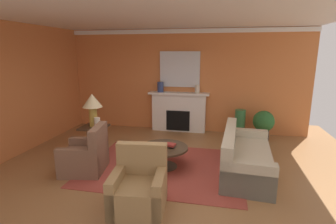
{
  "coord_description": "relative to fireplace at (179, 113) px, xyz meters",
  "views": [
    {
      "loc": [
        1.24,
        -4.7,
        2.35
      ],
      "look_at": [
        0.03,
        1.06,
        1.0
      ],
      "focal_mm": 27.92,
      "sensor_mm": 36.0,
      "label": 1
    }
  ],
  "objects": [
    {
      "name": "wall_fireplace",
      "position": [
        0.03,
        0.21,
        0.95
      ],
      "size": [
        7.32,
        0.12,
        3.02
      ],
      "primitive_type": "cube",
      "color": "#CC723D",
      "rests_on": "ground_plane"
    },
    {
      "name": "wall_window",
      "position": [
        -3.4,
        -2.58,
        0.95
      ],
      "size": [
        0.12,
        6.66,
        3.02
      ],
      "primitive_type": "cube",
      "color": "#CC723D",
      "rests_on": "ground_plane"
    },
    {
      "name": "vase_on_side_table",
      "position": [
        -1.42,
        -2.44,
        0.26
      ],
      "size": [
        0.13,
        0.13,
        0.24
      ],
      "primitive_type": "cylinder",
      "color": "beige",
      "rests_on": "side_table"
    },
    {
      "name": "fireplace",
      "position": [
        0.0,
        0.0,
        0.0
      ],
      "size": [
        1.8,
        0.35,
        1.19
      ],
      "color": "white",
      "rests_on": "ground_plane"
    },
    {
      "name": "vase_mantel_right",
      "position": [
        0.55,
        -0.05,
        0.74
      ],
      "size": [
        0.14,
        0.14,
        0.24
      ],
      "primitive_type": "cylinder",
      "color": "beige",
      "rests_on": "fireplace"
    },
    {
      "name": "book_art_folio",
      "position": [
        0.27,
        -2.64,
        -0.05
      ],
      "size": [
        0.24,
        0.21,
        0.04
      ],
      "primitive_type": "cube",
      "rotation": [
        0.0,
        0.0,
        -0.28
      ],
      "color": "maroon",
      "rests_on": "coffee_table"
    },
    {
      "name": "armchair_facing_fireplace",
      "position": [
        0.09,
        -4.12,
        -0.26
      ],
      "size": [
        0.88,
        0.88,
        0.95
      ],
      "color": "#9E7A4C",
      "rests_on": "ground_plane"
    },
    {
      "name": "potted_plant",
      "position": [
        2.38,
        -0.45,
        -0.07
      ],
      "size": [
        0.56,
        0.56,
        0.83
      ],
      "color": "#333333",
      "rests_on": "ground_plane"
    },
    {
      "name": "sofa",
      "position": [
        1.75,
        -2.51,
        -0.26
      ],
      "size": [
        1.04,
        2.15,
        0.85
      ],
      "color": "#BCB299",
      "rests_on": "ground_plane"
    },
    {
      "name": "book_red_cover",
      "position": [
        -0.02,
        -2.71,
        -0.09
      ],
      "size": [
        0.2,
        0.2,
        0.04
      ],
      "primitive_type": "cube",
      "rotation": [
        0.0,
        0.0,
        -0.05
      ],
      "color": "maroon",
      "rests_on": "coffee_table"
    },
    {
      "name": "mantel_mirror",
      "position": [
        0.0,
        0.12,
        1.3
      ],
      "size": [
        1.19,
        0.04,
        1.04
      ],
      "primitive_type": "cube",
      "color": "silver"
    },
    {
      "name": "armchair_near_window",
      "position": [
        -1.35,
        -3.14,
        -0.26
      ],
      "size": [
        0.93,
        0.93,
        0.95
      ],
      "color": "brown",
      "rests_on": "ground_plane"
    },
    {
      "name": "coffee_table",
      "position": [
        0.13,
        -2.63,
        -0.23
      ],
      "size": [
        1.0,
        1.0,
        0.45
      ],
      "color": "#3D2D1E",
      "rests_on": "ground_plane"
    },
    {
      "name": "area_rug",
      "position": [
        0.13,
        -2.63,
        -0.56
      ],
      "size": [
        3.19,
        2.48,
        0.01
      ],
      "primitive_type": "cube",
      "color": "#993D33",
      "rests_on": "ground_plane"
    },
    {
      "name": "crown_moulding",
      "position": [
        0.03,
        0.13,
        2.38
      ],
      "size": [
        7.32,
        0.08,
        0.12
      ],
      "primitive_type": "cube",
      "color": "white"
    },
    {
      "name": "vase_mantel_left",
      "position": [
        -0.55,
        -0.05,
        0.78
      ],
      "size": [
        0.18,
        0.18,
        0.3
      ],
      "primitive_type": "cylinder",
      "color": "navy",
      "rests_on": "fireplace"
    },
    {
      "name": "ground_plane",
      "position": [
        0.03,
        -2.88,
        -0.56
      ],
      "size": [
        8.74,
        8.74,
        0.0
      ],
      "primitive_type": "plane",
      "color": "olive"
    },
    {
      "name": "table_lamp",
      "position": [
        -1.57,
        -2.32,
        0.66
      ],
      "size": [
        0.44,
        0.44,
        0.75
      ],
      "color": "#B28E38",
      "rests_on": "side_table"
    },
    {
      "name": "side_table",
      "position": [
        -1.57,
        -2.32,
        -0.16
      ],
      "size": [
        0.56,
        0.56,
        0.7
      ],
      "color": "#3D2D1E",
      "rests_on": "ground_plane"
    },
    {
      "name": "ceiling_panel",
      "position": [
        0.03,
        -2.58,
        2.49
      ],
      "size": [
        7.32,
        6.66,
        0.06
      ],
      "primitive_type": "cube",
      "color": "white"
    },
    {
      "name": "vase_tall_corner",
      "position": [
        1.78,
        -0.3,
        -0.16
      ],
      "size": [
        0.29,
        0.29,
        0.8
      ],
      "primitive_type": "cylinder",
      "color": "#33703D",
      "rests_on": "ground_plane"
    }
  ]
}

